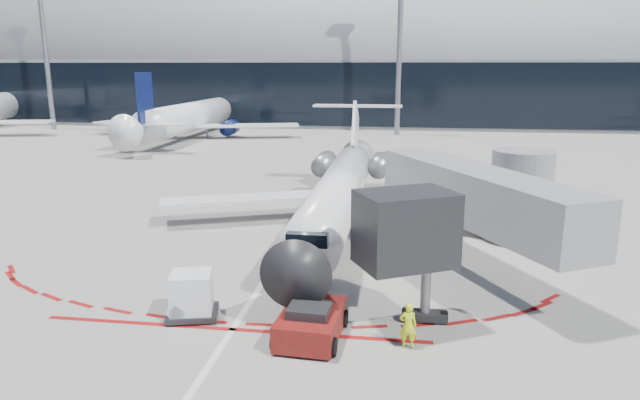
# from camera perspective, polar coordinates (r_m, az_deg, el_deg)

# --- Properties ---
(ground) EXTENTS (260.00, 260.00, 0.00)m
(ground) POSITION_cam_1_polar(r_m,az_deg,el_deg) (31.33, -2.67, -3.60)
(ground) COLOR gray
(ground) RESTS_ON ground
(apron_centerline) EXTENTS (0.25, 40.00, 0.01)m
(apron_centerline) POSITION_cam_1_polar(r_m,az_deg,el_deg) (33.21, -2.03, -2.60)
(apron_centerline) COLOR silver
(apron_centerline) RESTS_ON ground
(apron_stop_bar) EXTENTS (14.00, 0.25, 0.01)m
(apron_stop_bar) POSITION_cam_1_polar(r_m,az_deg,el_deg) (20.90, -8.75, -12.66)
(apron_stop_bar) COLOR maroon
(apron_stop_bar) RESTS_ON ground
(terminal_building) EXTENTS (150.00, 24.15, 24.00)m
(terminal_building) POSITION_cam_1_polar(r_m,az_deg,el_deg) (94.57, 4.87, 12.91)
(terminal_building) COLOR gray
(terminal_building) RESTS_ON ground
(jet_bridge) EXTENTS (10.03, 15.20, 4.90)m
(jet_bridge) POSITION_cam_1_polar(r_m,az_deg,el_deg) (27.41, 16.54, -0.10)
(jet_bridge) COLOR #919499
(jet_bridge) RESTS_ON ground
(light_mast_west) EXTENTS (0.70, 0.70, 25.00)m
(light_mast_west) POSITION_cam_1_polar(r_m,az_deg,el_deg) (92.62, -25.83, 14.14)
(light_mast_west) COLOR gray
(light_mast_west) RESTS_ON ground
(light_mast_centre) EXTENTS (0.70, 0.70, 25.00)m
(light_mast_centre) POSITION_cam_1_polar(r_m,az_deg,el_deg) (77.50, 7.97, 15.70)
(light_mast_centre) COLOR gray
(light_mast_centre) RESTS_ON ground
(regional_jet) EXTENTS (21.55, 26.57, 6.66)m
(regional_jet) POSITION_cam_1_polar(r_m,az_deg,el_deg) (32.76, 2.05, 1.18)
(regional_jet) COLOR white
(regional_jet) RESTS_ON ground
(pushback_tug) EXTENTS (2.32, 5.06, 1.30)m
(pushback_tug) POSITION_cam_1_polar(r_m,az_deg,el_deg) (19.85, -0.91, -12.14)
(pushback_tug) COLOR #56120C
(pushback_tug) RESTS_ON ground
(ramp_worker) EXTENTS (0.60, 0.41, 1.57)m
(ramp_worker) POSITION_cam_1_polar(r_m,az_deg,el_deg) (19.37, 8.79, -12.29)
(ramp_worker) COLOR #DEFF1A
(ramp_worker) RESTS_ON ground
(uld_container) EXTENTS (2.16, 1.96, 1.73)m
(uld_container) POSITION_cam_1_polar(r_m,az_deg,el_deg) (21.76, -12.70, -9.31)
(uld_container) COLOR black
(uld_container) RESTS_ON ground
(safety_cone_right) EXTENTS (0.31, 0.31, 0.43)m
(safety_cone_right) POSITION_cam_1_polar(r_m,az_deg,el_deg) (20.20, 9.18, -12.98)
(safety_cone_right) COLOR red
(safety_cone_right) RESTS_ON ground
(bg_airliner_1) EXTENTS (32.48, 34.39, 10.51)m
(bg_airliner_1) POSITION_cam_1_polar(r_m,az_deg,el_deg) (76.44, -12.65, 10.11)
(bg_airliner_1) COLOR white
(bg_airliner_1) RESTS_ON ground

